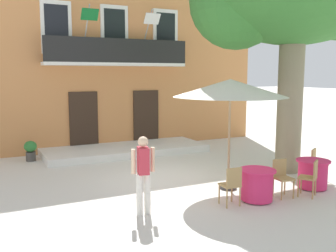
# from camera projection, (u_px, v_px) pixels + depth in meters

# --- Properties ---
(ground_plane) EXTENTS (120.00, 120.00, 0.00)m
(ground_plane) POSITION_uv_depth(u_px,v_px,m) (174.00, 178.00, 11.06)
(ground_plane) COLOR silver
(building_facade) EXTENTS (13.00, 5.09, 7.50)m
(building_facade) POSITION_uv_depth(u_px,v_px,m) (100.00, 56.00, 16.74)
(building_facade) COLOR #CC844C
(building_facade) RESTS_ON ground
(entrance_step_platform) EXTENTS (6.08, 2.24, 0.25)m
(entrance_step_platform) POSITION_uv_depth(u_px,v_px,m) (126.00, 150.00, 14.47)
(entrance_step_platform) COLOR silver
(entrance_step_platform) RESTS_ON ground
(cafe_table_near_tree) EXTENTS (0.86, 0.86, 0.76)m
(cafe_table_near_tree) POSITION_uv_depth(u_px,v_px,m) (257.00, 185.00, 8.99)
(cafe_table_near_tree) COLOR #E52D66
(cafe_table_near_tree) RESTS_ON ground
(cafe_chair_near_tree_0) EXTENTS (0.44, 0.44, 0.91)m
(cafe_chair_near_tree_0) POSITION_uv_depth(u_px,v_px,m) (282.00, 175.00, 9.30)
(cafe_chair_near_tree_0) COLOR tan
(cafe_chair_near_tree_0) RESTS_ON ground
(cafe_chair_near_tree_1) EXTENTS (0.42, 0.42, 0.91)m
(cafe_chair_near_tree_1) POSITION_uv_depth(u_px,v_px,m) (231.00, 183.00, 8.61)
(cafe_chair_near_tree_1) COLOR tan
(cafe_chair_near_tree_1) RESTS_ON ground
(cafe_table_middle) EXTENTS (0.86, 0.86, 0.76)m
(cafe_table_middle) POSITION_uv_depth(u_px,v_px,m) (313.00, 174.00, 9.96)
(cafe_table_middle) COLOR #E52D66
(cafe_table_middle) RESTS_ON ground
(cafe_chair_middle_0) EXTENTS (0.54, 0.54, 0.91)m
(cafe_chair_middle_0) POSITION_uv_depth(u_px,v_px,m) (317.00, 163.00, 10.60)
(cafe_chair_middle_0) COLOR tan
(cafe_chair_middle_0) RESTS_ON ground
(cafe_chair_middle_1) EXTENTS (0.55, 0.55, 0.91)m
(cafe_chair_middle_1) POSITION_uv_depth(u_px,v_px,m) (311.00, 176.00, 9.26)
(cafe_chair_middle_1) COLOR tan
(cafe_chair_middle_1) RESTS_ON ground
(cafe_umbrella) EXTENTS (2.90, 2.90, 2.85)m
(cafe_umbrella) POSITION_uv_depth(u_px,v_px,m) (230.00, 89.00, 9.65)
(cafe_umbrella) COLOR #997A56
(cafe_umbrella) RESTS_ON ground
(ground_planter_left) EXTENTS (0.42, 0.42, 0.70)m
(ground_planter_left) POSITION_uv_depth(u_px,v_px,m) (31.00, 150.00, 13.12)
(ground_planter_left) COLOR #47423D
(ground_planter_left) RESTS_ON ground
(pedestrian_near_entrance) EXTENTS (0.53, 0.38, 1.69)m
(pedestrian_near_entrance) POSITION_uv_depth(u_px,v_px,m) (143.00, 171.00, 8.03)
(pedestrian_near_entrance) COLOR silver
(pedestrian_near_entrance) RESTS_ON ground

